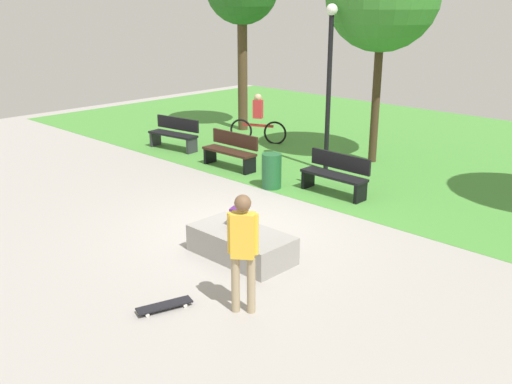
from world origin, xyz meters
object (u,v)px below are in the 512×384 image
concrete_ledge (241,244)px  skater_performing_trick (243,245)px  park_bench_center_lawn (175,133)px  trash_bin (272,171)px  park_bench_near_path (231,150)px  lamp_post (329,72)px  skateboard_by_ledge (165,305)px  park_bench_by_oak (336,173)px  cyclist_on_bicycle (258,122)px  backpack_on_ledge (239,217)px

concrete_ledge → skater_performing_trick: skater_performing_trick is taller
park_bench_center_lawn → trash_bin: size_ratio=2.02×
park_bench_center_lawn → park_bench_near_path: bearing=-5.0°
park_bench_near_path → lamp_post: (1.91, 1.54, 2.01)m
skateboard_by_ledge → park_bench_center_lawn: (-7.24, 5.93, 0.42)m
park_bench_by_oak → park_bench_center_lawn: bearing=179.2°
cyclist_on_bicycle → skater_performing_trick: bearing=-47.3°
backpack_on_ledge → park_bench_near_path: bearing=-65.8°
backpack_on_ledge → skater_performing_trick: 2.12m
park_bench_center_lawn → trash_bin: 4.61m
skateboard_by_ledge → lamp_post: size_ratio=0.20×
concrete_ledge → lamp_post: bearing=113.0°
concrete_ledge → lamp_post: 6.12m
skater_performing_trick → park_bench_near_path: bearing=137.7°
park_bench_center_lawn → cyclist_on_bicycle: (1.17, 2.29, 0.15)m
skateboard_by_ledge → lamp_post: bearing=110.4°
park_bench_center_lawn → park_bench_by_oak: size_ratio=1.03×
backpack_on_ledge → park_bench_by_oak: size_ratio=0.20×
skateboard_by_ledge → trash_bin: 5.85m
concrete_ledge → park_bench_center_lawn: size_ratio=1.10×
park_bench_by_oak → backpack_on_ledge: bearing=-79.6°
skateboard_by_ledge → park_bench_by_oak: 6.02m
park_bench_near_path → trash_bin: bearing=-15.4°
park_bench_by_oak → lamp_post: size_ratio=0.39×
backpack_on_ledge → park_bench_near_path: 5.29m
park_bench_by_oak → lamp_post: (-1.33, 1.39, 2.01)m
lamp_post → trash_bin: bearing=-90.0°
lamp_post → skateboard_by_ledge: bearing=-69.6°
park_bench_by_oak → lamp_post: lamp_post is taller
park_bench_center_lawn → skater_performing_trick: bearing=-32.7°
skater_performing_trick → park_bench_center_lawn: size_ratio=1.05×
concrete_ledge → trash_bin: bearing=125.0°
park_bench_near_path → skater_performing_trick: bearing=-42.3°
skateboard_by_ledge → park_bench_near_path: (-4.61, 5.70, 0.42)m
concrete_ledge → skater_performing_trick: (1.32, -1.26, 0.78)m
skateboard_by_ledge → trash_bin: (-2.70, 5.18, 0.34)m
concrete_ledge → lamp_post: (-2.22, 5.24, 2.26)m
skater_performing_trick → skateboard_by_ledge: 1.47m
skateboard_by_ledge → lamp_post: (-2.70, 7.24, 2.43)m
skater_performing_trick → trash_bin: size_ratio=2.12×
concrete_ledge → lamp_post: lamp_post is taller
concrete_ledge → skateboard_by_ledge: size_ratio=2.20×
park_bench_by_oak → park_bench_near_path: bearing=-177.4°
backpack_on_ledge → skater_performing_trick: bearing=113.7°
park_bench_center_lawn → lamp_post: lamp_post is taller
backpack_on_ledge → park_bench_by_oak: (-0.68, 3.69, -0.15)m
skateboard_by_ledge → cyclist_on_bicycle: size_ratio=0.49×
park_bench_center_lawn → skateboard_by_ledge: bearing=-39.3°
park_bench_near_path → trash_bin: park_bench_near_path is taller
trash_bin → park_bench_center_lawn: bearing=170.5°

